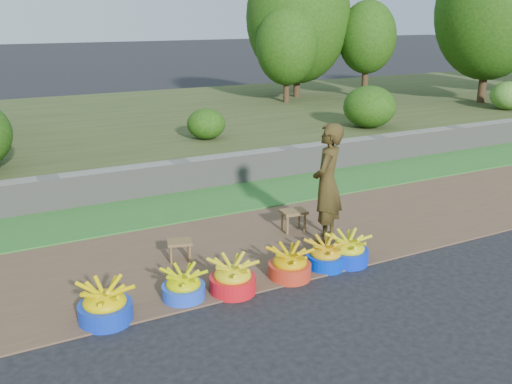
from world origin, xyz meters
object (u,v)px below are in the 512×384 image
basin_e (326,255)px  stool_left (180,245)px  basin_a (105,305)px  vendor_woman (327,184)px  basin_d (290,264)px  stool_right (294,215)px  basin_c (233,278)px  basin_b (183,286)px  basin_f (348,250)px

basin_e → stool_left: basin_e is taller
stool_left → basin_a: bearing=-139.6°
stool_left → vendor_woman: bearing=-8.9°
basin_d → stool_right: size_ratio=1.33×
basin_c → stool_right: bearing=38.6°
basin_a → vendor_woman: size_ratio=0.34×
basin_d → vendor_woman: vendor_woman is taller
stool_left → basin_c: bearing=-77.3°
basin_c → stool_right: size_ratio=1.38×
basin_c → basin_e: bearing=2.2°
basin_e → stool_left: 1.84m
basin_e → stool_left: size_ratio=1.36×
basin_a → basin_b: bearing=4.1°
basin_b → basin_e: 1.86m
stool_right → vendor_woman: bearing=-69.8°
basin_f → vendor_woman: (0.15, 0.71, 0.67)m
basin_f → stool_left: bearing=151.2°
basin_c → basin_e: (1.31, 0.05, -0.01)m
basin_e → vendor_woman: (0.47, 0.69, 0.68)m
basin_f → basin_c: bearing=-179.1°
basin_d → stool_right: basin_d is taller
stool_right → stool_left: bearing=-173.4°
vendor_woman → basin_d: bearing=-5.1°
stool_left → stool_right: stool_right is taller
basin_d → basin_f: (0.87, 0.01, 0.00)m
basin_b → basin_e: (1.86, -0.05, 0.00)m
stool_left → stool_right: bearing=6.6°
basin_c → basin_e: 1.31m
basin_f → stool_right: basin_f is taller
basin_b → basin_f: basin_f is taller
basin_e → stool_left: (-1.54, 1.00, 0.07)m
basin_a → stool_left: bearing=40.4°
basin_c → vendor_woman: bearing=22.5°
basin_f → stool_right: (-0.05, 1.24, 0.10)m
basin_b → stool_left: basin_b is taller
basin_d → basin_e: basin_d is taller
basin_a → vendor_woman: bearing=12.3°
basin_f → stool_right: bearing=92.3°
basin_b → stool_right: 2.44m
basin_d → stool_left: (-1.00, 1.04, 0.06)m
basin_f → vendor_woman: 0.99m
basin_c → vendor_woman: size_ratio=0.32×
basin_d → basin_f: basin_f is taller
basin_e → basin_c: bearing=-177.8°
basin_b → basin_f: bearing=-1.8°
basin_c → basin_e: size_ratio=1.08×
basin_d → basin_b: bearing=176.3°
basin_a → basin_d: bearing=-0.6°
basin_f → vendor_woman: bearing=78.4°
basin_b → basin_c: (0.56, -0.10, 0.02)m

